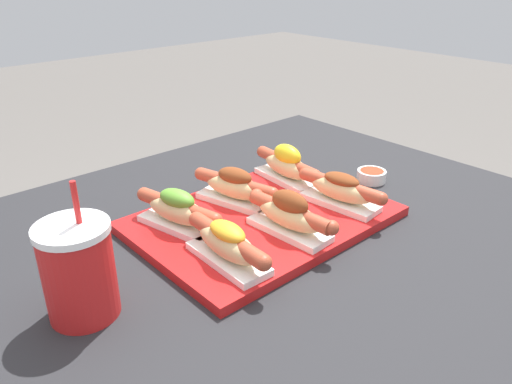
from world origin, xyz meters
The scene contains 10 objects.
patio_table centered at (0.00, 0.00, 0.38)m, with size 1.17×0.94×0.75m.
serving_tray centered at (0.01, 0.02, 0.76)m, with size 0.47×0.33×0.02m.
hot_dog_0 centered at (-0.14, -0.06, 0.80)m, with size 0.06×0.20×0.07m.
hot_dog_1 centered at (0.00, -0.06, 0.80)m, with size 0.07×0.20×0.08m.
hot_dog_2 centered at (0.15, -0.05, 0.80)m, with size 0.08×0.20×0.07m.
hot_dog_3 centered at (-0.13, 0.09, 0.80)m, with size 0.09×0.19×0.07m.
hot_dog_4 centered at (0.01, 0.09, 0.80)m, with size 0.10×0.19×0.07m.
hot_dog_5 centered at (0.16, 0.10, 0.80)m, with size 0.07×0.20×0.08m.
sauce_bowl centered at (0.33, 0.00, 0.76)m, with size 0.06×0.06×0.03m.
drink_cup centered at (-0.36, -0.01, 0.82)m, with size 0.10×0.10×0.20m.
Camera 1 is at (-0.56, -0.59, 1.21)m, focal length 35.00 mm.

